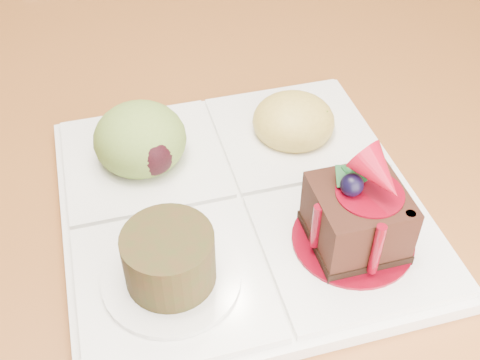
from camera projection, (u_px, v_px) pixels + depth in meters
ground at (176, 268)px, 1.39m from camera, size 6.00×6.00×0.00m
sampler_plate at (236, 189)px, 0.48m from camera, size 0.35×0.35×0.11m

